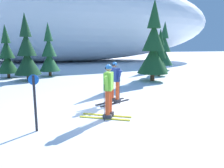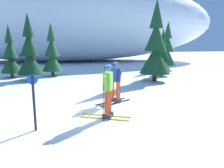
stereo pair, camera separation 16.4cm
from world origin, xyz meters
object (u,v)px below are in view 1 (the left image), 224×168
pine_tree_right (160,56)px  pine_tree_center_right (153,48)px  pine_tree_left (27,53)px  pine_tree_center_left (49,54)px  skier_lime_jacket (108,90)px  trail_marker_post (35,100)px  pine_tree_far_left (7,56)px  pine_tree_far_right (164,50)px  skier_navy_jacket (115,81)px

pine_tree_right → pine_tree_center_right: bearing=-123.5°
pine_tree_left → pine_tree_center_left: size_ratio=1.10×
skier_lime_jacket → trail_marker_post: (-2.16, -0.71, -0.02)m
pine_tree_far_left → pine_tree_right: bearing=-5.7°
pine_tree_center_left → pine_tree_right: 8.40m
pine_tree_far_right → pine_tree_far_left: bearing=-168.9°
skier_lime_jacket → skier_navy_jacket: skier_lime_jacket is taller
pine_tree_left → pine_tree_far_right: pine_tree_far_right is taller
pine_tree_right → trail_marker_post: 12.22m
pine_tree_right → pine_tree_far_right: size_ratio=0.79×
pine_tree_center_right → pine_tree_far_right: (3.48, 5.86, -0.29)m
skier_navy_jacket → pine_tree_center_right: pine_tree_center_right is taller
skier_lime_jacket → trail_marker_post: size_ratio=1.11×
pine_tree_left → pine_tree_center_right: (8.07, -1.67, 0.34)m
pine_tree_center_left → pine_tree_far_right: bearing=12.2°
skier_lime_jacket → pine_tree_far_right: pine_tree_far_right is taller
pine_tree_right → pine_tree_far_right: (2.05, 3.69, 0.40)m
pine_tree_far_left → pine_tree_left: (1.64, -1.61, 0.26)m
pine_tree_center_right → pine_tree_far_right: size_ratio=1.15×
pine_tree_far_left → pine_tree_right: size_ratio=1.06×
skier_navy_jacket → pine_tree_left: (-4.49, 6.38, 0.96)m
skier_lime_jacket → pine_tree_right: (5.60, 8.70, 0.58)m
pine_tree_far_right → trail_marker_post: bearing=-126.8°
skier_navy_jacket → pine_tree_center_left: pine_tree_center_left is taller
pine_tree_far_left → pine_tree_center_right: 10.26m
skier_lime_jacket → pine_tree_right: 10.37m
pine_tree_right → skier_navy_jacket: bearing=-126.0°
pine_tree_far_left → pine_tree_far_right: (13.18, 2.58, 0.31)m
pine_tree_far_left → pine_tree_left: bearing=-44.5°
pine_tree_left → pine_tree_far_right: 12.28m
skier_navy_jacket → pine_tree_far_right: size_ratio=0.37×
pine_tree_far_left → pine_tree_center_left: (2.87, 0.36, 0.09)m
skier_lime_jacket → pine_tree_far_left: pine_tree_far_left is taller
pine_tree_far_left → skier_navy_jacket: bearing=-52.5°
pine_tree_far_left → pine_tree_right: 11.19m
pine_tree_center_right → pine_tree_far_right: bearing=59.3°
pine_tree_far_left → pine_tree_left: size_ratio=0.86×
skier_lime_jacket → trail_marker_post: 2.28m
skier_lime_jacket → pine_tree_center_right: pine_tree_center_right is taller
pine_tree_center_left → pine_tree_far_right: (10.31, 2.23, 0.22)m
skier_lime_jacket → pine_tree_far_right: 14.60m
skier_navy_jacket → pine_tree_far_left: 10.09m
pine_tree_center_right → pine_tree_right: size_ratio=1.46×
skier_navy_jacket → pine_tree_center_right: bearing=52.8°
pine_tree_left → trail_marker_post: bearing=-79.0°
skier_navy_jacket → pine_tree_right: 8.53m
skier_lime_jacket → pine_tree_right: pine_tree_right is taller
skier_lime_jacket → skier_navy_jacket: 1.92m
pine_tree_left → pine_tree_right: bearing=3.0°
skier_lime_jacket → trail_marker_post: bearing=-161.8°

